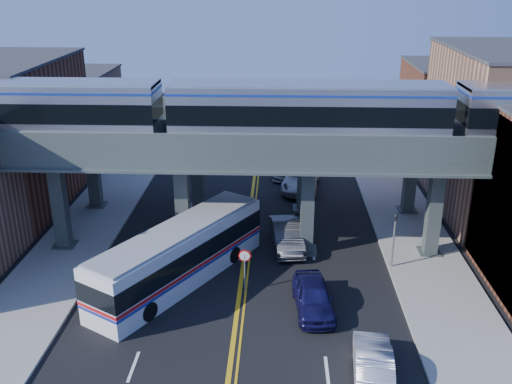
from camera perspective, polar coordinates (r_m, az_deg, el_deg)
ground at (r=30.88m, az=-2.01°, el=-12.67°), size 120.00×120.00×0.00m
sidewalk_west at (r=41.74m, az=-16.95°, el=-4.00°), size 5.00×70.00×0.16m
sidewalk_east at (r=40.56m, az=15.55°, el=-4.60°), size 5.00×70.00×0.16m
building_west_b at (r=47.83m, az=-23.36°, el=5.29°), size 8.00×14.00×11.00m
building_west_c at (r=59.79m, az=-18.04°, el=7.41°), size 8.00×10.00×8.00m
building_east_b at (r=46.05m, az=23.23°, el=5.40°), size 8.00×14.00×12.00m
building_east_c at (r=58.36m, az=18.77°, el=7.51°), size 8.00×10.00×9.00m
mural_panel at (r=34.40m, az=23.38°, el=-1.86°), size 0.10×9.50×9.50m
elevated_viaduct_near at (r=35.29m, az=-1.19°, el=3.49°), size 52.00×3.60×7.40m
elevated_viaduct_far at (r=42.00m, az=-0.61°, el=6.40°), size 52.00×3.60×7.40m
transit_train at (r=34.49m, az=5.19°, el=8.07°), size 51.02×3.20×3.74m
stop_sign at (r=32.51m, az=-1.13°, el=-7.16°), size 0.76×0.09×2.63m
traffic_signal at (r=35.61m, az=13.65°, el=-4.18°), size 0.15×0.18×4.10m
transit_bus at (r=33.84m, az=-7.63°, el=-6.26°), size 9.06×12.48×3.31m
car_lane_a at (r=31.38m, az=5.73°, el=-10.37°), size 2.39×5.03×1.66m
car_lane_b at (r=37.92m, az=3.09°, el=-4.35°), size 2.49×5.43×1.72m
car_lane_c at (r=48.16m, az=4.50°, el=1.30°), size 3.61×6.52×1.73m
car_lane_d at (r=51.62m, az=3.25°, el=2.72°), size 3.00×6.15×1.72m
car_parked_curb at (r=27.22m, az=11.62°, el=-16.40°), size 2.10×4.92×1.58m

